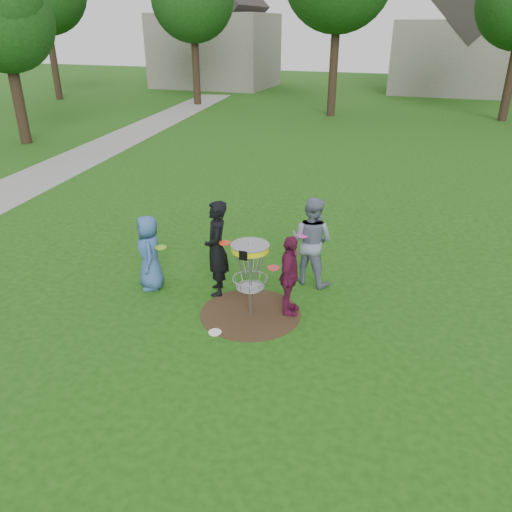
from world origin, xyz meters
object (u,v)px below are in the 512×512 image
(disc_golf_basket, at_px, (250,262))
(player_blue, at_px, (149,253))
(player_black, at_px, (217,248))
(player_grey, at_px, (311,241))
(player_maroon, at_px, (289,276))

(disc_golf_basket, bearing_deg, player_blue, 172.09)
(player_blue, xyz_separation_m, disc_golf_basket, (2.15, -0.30, 0.28))
(disc_golf_basket, bearing_deg, player_black, 148.07)
(player_blue, relative_size, disc_golf_basket, 1.07)
(player_black, relative_size, player_grey, 1.03)
(player_blue, distance_m, player_grey, 3.12)
(player_black, bearing_deg, disc_golf_basket, 34.66)
(player_black, height_order, player_grey, player_black)
(player_blue, bearing_deg, player_black, 67.74)
(player_grey, height_order, disc_golf_basket, player_grey)
(player_grey, distance_m, player_maroon, 1.29)
(player_blue, height_order, player_maroon, player_blue)
(player_blue, bearing_deg, player_grey, 80.74)
(player_grey, xyz_separation_m, player_maroon, (-0.07, -1.27, -0.15))
(player_black, height_order, disc_golf_basket, player_black)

